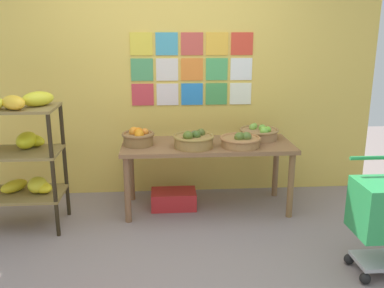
{
  "coord_description": "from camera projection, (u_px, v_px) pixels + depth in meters",
  "views": [
    {
      "loc": [
        -0.07,
        -2.84,
        1.75
      ],
      "look_at": [
        0.19,
        0.78,
        0.77
      ],
      "focal_mm": 39.2,
      "sensor_mm": 36.0,
      "label": 1
    }
  ],
  "objects": [
    {
      "name": "fruit_basket_back_left",
      "position": [
        194.0,
        140.0,
        3.95
      ],
      "size": [
        0.39,
        0.39,
        0.17
      ],
      "color": "olive",
      "rests_on": "display_table"
    },
    {
      "name": "fruit_basket_back_right",
      "position": [
        138.0,
        137.0,
        4.03
      ],
      "size": [
        0.32,
        0.32,
        0.18
      ],
      "color": "olive",
      "rests_on": "display_table"
    },
    {
      "name": "display_table",
      "position": [
        207.0,
        151.0,
        4.13
      ],
      "size": [
        1.67,
        0.66,
        0.68
      ],
      "color": "brown",
      "rests_on": "ground"
    },
    {
      "name": "banana_shelf_unit",
      "position": [
        15.0,
        149.0,
        3.71
      ],
      "size": [
        0.88,
        0.57,
        1.25
      ],
      "color": "black",
      "rests_on": "ground"
    },
    {
      "name": "fruit_basket_right",
      "position": [
        241.0,
        141.0,
        3.99
      ],
      "size": [
        0.39,
        0.39,
        0.15
      ],
      "color": "#A27342",
      "rests_on": "display_table"
    },
    {
      "name": "produce_crate_under_table",
      "position": [
        174.0,
        199.0,
        4.27
      ],
      "size": [
        0.45,
        0.29,
        0.18
      ],
      "primitive_type": "cube",
      "color": "red",
      "rests_on": "ground"
    },
    {
      "name": "fruit_basket_left",
      "position": [
        259.0,
        133.0,
        4.27
      ],
      "size": [
        0.4,
        0.4,
        0.15
      ],
      "color": "#A07449",
      "rests_on": "display_table"
    },
    {
      "name": "ground",
      "position": [
        174.0,
        268.0,
        3.2
      ],
      "size": [
        9.21,
        9.21,
        0.0
      ],
      "primitive_type": "plane",
      "color": "gray"
    },
    {
      "name": "back_wall_with_art",
      "position": [
        168.0,
        71.0,
        4.42
      ],
      "size": [
        4.48,
        0.07,
        2.67
      ],
      "color": "#E4BE50",
      "rests_on": "ground"
    }
  ]
}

